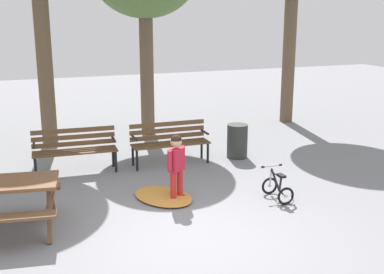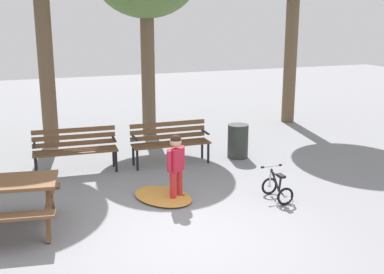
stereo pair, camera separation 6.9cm
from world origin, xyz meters
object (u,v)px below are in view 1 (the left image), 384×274
object	(u,v)px
child_standing	(176,162)
park_bench_far_left	(75,147)
park_bench_left	(169,139)
trash_bin	(237,141)
kids_bicycle	(278,188)

from	to	relation	value
child_standing	park_bench_far_left	bearing A→B (deg)	122.80
park_bench_far_left	park_bench_left	size ratio (longest dim) A/B	1.01
child_standing	trash_bin	world-z (taller)	child_standing
park_bench_left	kids_bicycle	distance (m)	2.79
child_standing	kids_bicycle	size ratio (longest dim) A/B	2.00
child_standing	trash_bin	distance (m)	2.78
child_standing	kids_bicycle	xyz separation A→B (m)	(1.58, -0.58, -0.46)
park_bench_left	kids_bicycle	xyz separation A→B (m)	(1.04, -2.57, -0.31)
child_standing	trash_bin	bearing A→B (deg)	42.62
park_bench_left	child_standing	distance (m)	2.06
park_bench_left	child_standing	xyz separation A→B (m)	(-0.54, -1.98, 0.15)
child_standing	park_bench_left	bearing A→B (deg)	74.83
park_bench_far_left	kids_bicycle	bearing A→B (deg)	-42.49
trash_bin	child_standing	bearing A→B (deg)	-137.38
park_bench_far_left	child_standing	xyz separation A→B (m)	(1.36, -2.11, 0.15)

